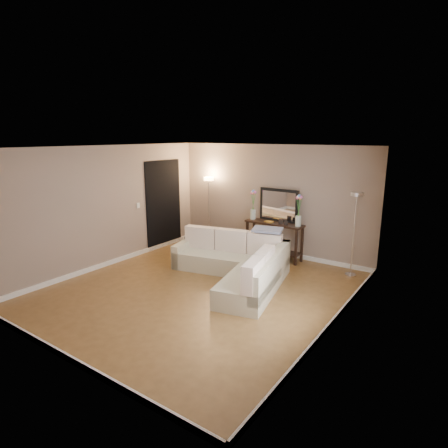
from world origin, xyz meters
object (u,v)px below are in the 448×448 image
Objects in this scene: sectional_sofa at (238,264)px; floor_lamp_unlit at (355,218)px; console_table at (271,238)px; floor_lamp_lit at (209,197)px.

floor_lamp_unlit reaches higher than sectional_sofa.
floor_lamp_lit reaches higher than console_table.
console_table is (-0.10, 1.54, 0.17)m from sectional_sofa.
floor_lamp_unlit is (1.91, -0.10, 0.74)m from console_table.
sectional_sofa is 2.48m from floor_lamp_unlit.
floor_lamp_lit is 3.78m from floor_lamp_unlit.
floor_lamp_unlit is at bearing 38.63° from sectional_sofa.
console_table reaches higher than sectional_sofa.
sectional_sofa is 1.61× the size of floor_lamp_lit.
floor_lamp_unlit reaches higher than console_table.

